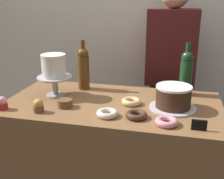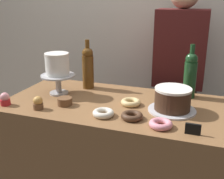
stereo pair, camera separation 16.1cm
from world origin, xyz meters
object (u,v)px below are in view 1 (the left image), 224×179
Objects in this scene: chocolate_round_cake at (173,96)px; cupcake_caramel at (38,106)px; donut_glazed at (131,101)px; barista_figure at (169,84)px; donut_pink at (167,122)px; donut_chocolate at (136,115)px; white_layer_cake at (54,65)px; price_sign_chalkboard at (199,125)px; cake_stand_pedestal at (55,83)px; donut_sugar at (107,113)px; wine_bottle_green at (186,72)px; cookie_stack at (65,103)px; cupcake_strawberry at (2,103)px; wine_bottle_amber at (83,68)px.

cupcake_caramel is (-0.70, -0.22, -0.04)m from chocolate_round_cake.
barista_figure is at bearing 72.89° from donut_glazed.
cupcake_caramel is at bearing -179.82° from donut_pink.
barista_figure reaches higher than donut_chocolate.
white_layer_cake is 0.93m from barista_figure.
price_sign_chalkboard reaches higher than donut_glazed.
donut_chocolate is at bearing 163.42° from donut_pink.
donut_pink is 0.07× the size of barista_figure.
price_sign_chalkboard is at bearing -18.51° from cake_stand_pedestal.
cake_stand_pedestal is at bearing 149.80° from donut_sugar.
wine_bottle_green is 0.90m from cupcake_caramel.
cookie_stack is at bearing 165.19° from donut_sugar.
chocolate_round_cake is at bearing 29.79° from donut_sugar.
white_layer_cake is (-0.00, 0.00, 0.11)m from cake_stand_pedestal.
cupcake_caramel is 0.37m from donut_sugar.
cupcake_strawberry is (-0.19, -0.27, -0.05)m from cake_stand_pedestal.
cupcake_strawberry is (-0.32, -0.45, -0.11)m from wine_bottle_amber.
chocolate_round_cake is at bearing -20.08° from wine_bottle_amber.
wine_bottle_green is at bearing 48.63° from donut_sugar.
cupcake_caramel is 0.66× the size of donut_sugar.
chocolate_round_cake is 0.60m from cookie_stack.
chocolate_round_cake is 0.28m from price_sign_chalkboard.
cupcake_strawberry is 0.88× the size of cookie_stack.
cupcake_strawberry is 0.71m from donut_glazed.
cookie_stack is (-0.35, -0.13, 0.01)m from donut_glazed.
barista_figure reaches higher than donut_sugar.
chocolate_round_cake is 0.60× the size of wine_bottle_amber.
wine_bottle_green is 0.50m from donut_pink.
white_layer_cake is 2.12× the size of price_sign_chalkboard.
cupcake_strawberry is 0.88m from donut_pink.
barista_figure is at bearing 100.94° from price_sign_chalkboard.
donut_chocolate is (-0.15, 0.05, 0.00)m from donut_pink.
wine_bottle_amber is at bearing 150.09° from donut_glazed.
price_sign_chalkboard is at bearing -32.53° from wine_bottle_amber.
cupcake_strawberry is at bearing -125.20° from white_layer_cake.
donut_glazed is at bearing 19.73° from cupcake_strawberry.
cupcake_caramel is at bearing -162.54° from chocolate_round_cake.
donut_glazed is 1.00× the size of donut_sugar.
chocolate_round_cake reaches higher than donut_glazed.
donut_pink is at bearing 0.86° from cupcake_strawberry.
donut_chocolate is at bearing -99.45° from barista_figure.
donut_pink is (0.69, -0.26, -0.07)m from cake_stand_pedestal.
donut_pink is at bearing 170.64° from price_sign_chalkboard.
chocolate_round_cake is 0.22m from donut_pink.
cake_stand_pedestal is 1.90× the size of donut_sugar.
donut_glazed is 0.07× the size of barista_figure.
donut_pink is (-0.02, -0.22, -0.05)m from chocolate_round_cake.
wine_bottle_amber is 2.91× the size of donut_chocolate.
donut_sugar is (0.39, -0.23, -0.18)m from white_layer_cake.
price_sign_chalkboard reaches higher than donut_chocolate.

